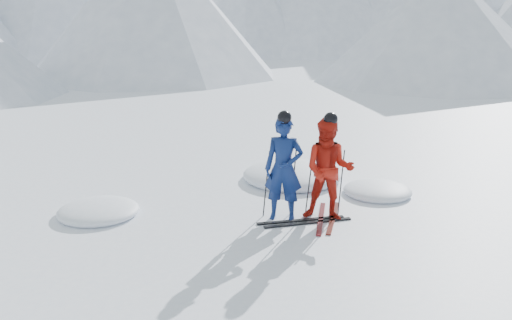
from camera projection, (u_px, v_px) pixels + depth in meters
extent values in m
plane|color=white|center=(349.00, 219.00, 10.29)|extent=(160.00, 160.00, 0.00)
cone|color=#B2BCD1|center=(439.00, 24.00, 30.40)|extent=(14.00, 14.00, 6.50)
cone|color=#B2BCD1|center=(151.00, 2.00, 33.25)|extent=(16.00, 16.00, 9.00)
imported|color=navy|center=(284.00, 169.00, 10.05)|extent=(0.84, 0.69, 1.97)
imported|color=#A9180D|center=(329.00, 170.00, 10.04)|extent=(1.14, 1.02, 1.94)
cylinder|color=black|center=(266.00, 184.00, 10.23)|extent=(0.13, 0.09, 1.31)
cylinder|color=black|center=(293.00, 181.00, 10.41)|extent=(0.13, 0.08, 1.31)
cylinder|color=black|center=(309.00, 183.00, 10.31)|extent=(0.13, 0.10, 1.29)
cylinder|color=black|center=(341.00, 183.00, 10.31)|extent=(0.13, 0.09, 1.29)
cube|color=black|center=(321.00, 218.00, 10.27)|extent=(0.64, 1.64, 0.03)
cube|color=black|center=(333.00, 218.00, 10.30)|extent=(0.75, 1.60, 0.03)
cube|color=black|center=(301.00, 220.00, 10.17)|extent=(1.70, 0.20, 0.03)
cube|color=black|center=(308.00, 223.00, 10.05)|extent=(1.70, 0.26, 0.03)
ellipsoid|color=white|center=(99.00, 215.00, 10.50)|extent=(1.56, 1.56, 0.34)
ellipsoid|color=white|center=(377.00, 194.00, 11.71)|extent=(1.47, 1.47, 0.32)
ellipsoid|color=white|center=(292.00, 180.00, 12.73)|extent=(2.31, 2.31, 0.51)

